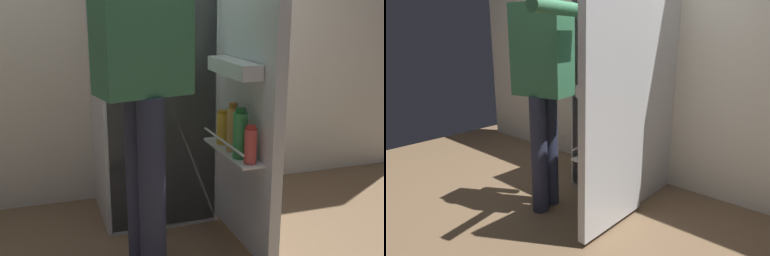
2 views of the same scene
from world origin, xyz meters
The scene contains 4 objects.
ground_plane centered at (0.00, 0.00, 0.00)m, with size 5.03×5.03×0.00m, color brown.
kitchen_wall centered at (0.00, 0.86, 1.33)m, with size 4.40×0.10×2.66m, color silver.
refrigerator centered at (0.03, 0.47, 0.83)m, with size 0.70×1.20×1.66m.
person centered at (-0.19, -0.17, 1.04)m, with size 0.63×0.65×1.73m.
Camera 2 is at (1.53, -1.75, 1.27)m, focal length 31.36 mm.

